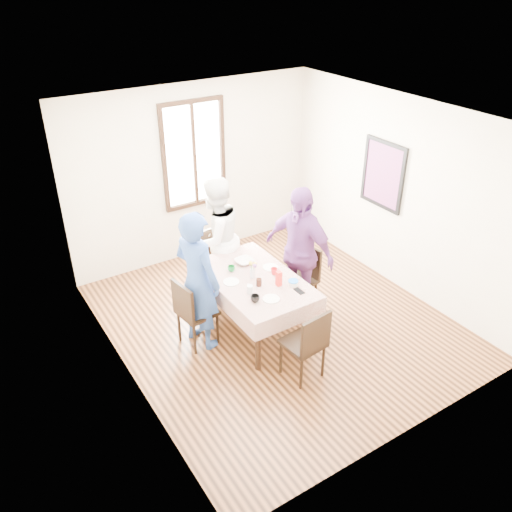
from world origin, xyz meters
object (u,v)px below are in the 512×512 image
Objects in this scene: person_far at (214,238)px; person_right at (298,252)px; dining_table at (254,304)px; chair_left at (197,311)px; chair_near at (303,343)px; chair_right at (298,280)px; chair_far at (215,264)px; person_left at (197,281)px.

person_right is at bearing 112.31° from person_far.
chair_left is at bearing 169.10° from dining_table.
chair_near is at bearing -49.36° from person_right.
chair_right and chair_far have the same top height.
chair_near is 0.52× the size of person_far.
person_right reaches higher than dining_table.
person_far reaches higher than chair_far.
person_far reaches higher than chair_left.
dining_table is 1.64× the size of chair_left.
person_left is 1.12m from person_far.
chair_near is 1.36m from person_right.
person_far is at bearing -57.15° from person_left.
person_far is (0.71, 0.87, -0.02)m from person_left.
chair_far reaches higher than dining_table.
person_far reaches higher than dining_table.
person_left is at bearing 168.81° from dining_table.
chair_left is 1.21m from person_far.
chair_left is (-0.73, 0.14, 0.08)m from dining_table.
chair_near is at bearing 136.52° from chair_right.
chair_near is 0.51× the size of person_left.
person_left reaches higher than chair_right.
chair_left is 0.51× the size of person_left.
person_left is at bearing 82.04° from chair_left.
person_left reaches higher than dining_table.
person_right is (1.41, -0.09, 0.01)m from person_left.
chair_right is 1.00× the size of chair_near.
person_left is at bearing 43.74° from chair_far.
chair_right is 0.51× the size of person_left.
person_right reaches higher than chair_near.
person_far is 1.19m from person_right.
person_far reaches higher than chair_near.
chair_near is (0.73, -1.17, 0.00)m from chair_left.
person_right reaches higher than chair_right.
person_left is at bearing 76.90° from chair_right.
dining_table is 0.84× the size of person_left.
chair_left is 1.50m from person_right.
person_far is at bearing -159.61° from person_right.
chair_far is 0.51× the size of person_right.
chair_far is at bearing -104.04° from person_far.
person_left is at bearing 36.77° from person_far.
dining_table is 0.83× the size of person_right.
dining_table is at bearing 82.33° from chair_far.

